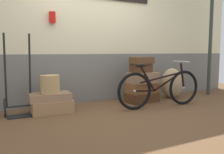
# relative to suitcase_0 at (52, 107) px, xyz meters

# --- Properties ---
(ground) EXTENTS (9.56, 5.20, 0.06)m
(ground) POSITION_rel_suitcase_0_xyz_m (0.96, -0.21, -0.13)
(ground) COLOR brown
(station_building) EXTENTS (7.56, 0.74, 2.82)m
(station_building) POSITION_rel_suitcase_0_xyz_m (0.97, 0.63, 1.31)
(station_building) COLOR slate
(station_building) RESTS_ON ground
(suitcase_0) EXTENTS (0.67, 0.37, 0.21)m
(suitcase_0) POSITION_rel_suitcase_0_xyz_m (0.00, 0.00, 0.00)
(suitcase_0) COLOR #9E754C
(suitcase_0) RESTS_ON ground
(suitcase_1) EXTENTS (0.68, 0.40, 0.13)m
(suitcase_1) POSITION_rel_suitcase_0_xyz_m (-0.03, 0.03, 0.17)
(suitcase_1) COLOR #937051
(suitcase_1) RESTS_ON suitcase_0
(suitcase_2) EXTENTS (0.67, 0.44, 0.19)m
(suitcase_2) POSITION_rel_suitcase_0_xyz_m (1.83, 0.04, -0.01)
(suitcase_2) COLOR #4C2D19
(suitcase_2) RESTS_ON ground
(suitcase_3) EXTENTS (0.63, 0.37, 0.20)m
(suitcase_3) POSITION_rel_suitcase_0_xyz_m (1.82, 0.01, 0.19)
(suitcase_3) COLOR brown
(suitcase_3) RESTS_ON suitcase_2
(suitcase_4) EXTENTS (0.60, 0.37, 0.21)m
(suitcase_4) POSITION_rel_suitcase_0_xyz_m (1.81, -0.02, 0.40)
(suitcase_4) COLOR #937051
(suitcase_4) RESTS_ON suitcase_3
(suitcase_5) EXTENTS (0.41, 0.25, 0.18)m
(suitcase_5) POSITION_rel_suitcase_0_xyz_m (1.80, 0.04, 0.59)
(suitcase_5) COLOR #4C2D19
(suitcase_5) RESTS_ON suitcase_4
(suitcase_6) EXTENTS (0.46, 0.29, 0.13)m
(suitcase_6) POSITION_rel_suitcase_0_xyz_m (1.79, 0.01, 0.74)
(suitcase_6) COLOR brown
(suitcase_6) RESTS_ON suitcase_5
(wicker_basket) EXTENTS (0.31, 0.31, 0.30)m
(wicker_basket) POSITION_rel_suitcase_0_xyz_m (-0.02, 0.01, 0.38)
(wicker_basket) COLOR tan
(wicker_basket) RESTS_ON suitcase_1
(luggage_trolley) EXTENTS (0.45, 0.37, 1.31)m
(luggage_trolley) POSITION_rel_suitcase_0_xyz_m (-0.50, 0.10, 0.19)
(luggage_trolley) COLOR black
(luggage_trolley) RESTS_ON ground
(burlap_sack) EXTENTS (0.50, 0.43, 0.66)m
(burlap_sack) POSITION_rel_suitcase_0_xyz_m (2.66, 0.09, 0.22)
(burlap_sack) COLOR tan
(burlap_sack) RESTS_ON ground
(bicycle) EXTENTS (1.73, 0.46, 0.84)m
(bicycle) POSITION_rel_suitcase_0_xyz_m (1.87, -0.49, 0.25)
(bicycle) COLOR black
(bicycle) RESTS_ON ground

